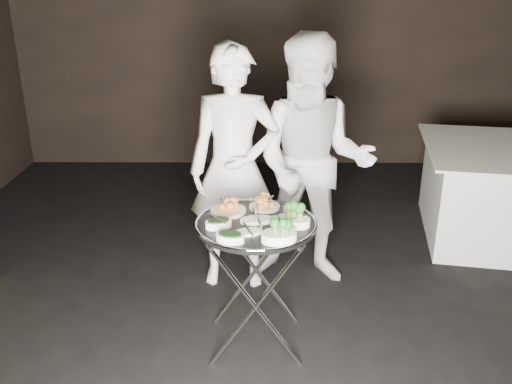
{
  "coord_description": "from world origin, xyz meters",
  "views": [
    {
      "loc": [
        -0.21,
        -2.88,
        2.11
      ],
      "look_at": [
        -0.22,
        0.08,
        0.95
      ],
      "focal_mm": 38.0,
      "sensor_mm": 36.0,
      "label": 1
    }
  ],
  "objects_px": {
    "tray_stand": "(256,279)",
    "waiter_left": "(234,170)",
    "serving_tray": "(256,224)",
    "dining_table": "(506,193)",
    "waiter_right": "(313,164)"
  },
  "relations": [
    {
      "from": "tray_stand",
      "to": "waiter_left",
      "type": "bearing_deg",
      "value": 101.28
    },
    {
      "from": "serving_tray",
      "to": "dining_table",
      "type": "bearing_deg",
      "value": 35.37
    },
    {
      "from": "serving_tray",
      "to": "tray_stand",
      "type": "bearing_deg",
      "value": 45.0
    },
    {
      "from": "dining_table",
      "to": "waiter_right",
      "type": "bearing_deg",
      "value": -158.13
    },
    {
      "from": "tray_stand",
      "to": "serving_tray",
      "type": "relative_size",
      "value": 1.15
    },
    {
      "from": "tray_stand",
      "to": "dining_table",
      "type": "xyz_separation_m",
      "value": [
        2.14,
        1.52,
        -0.05
      ]
    },
    {
      "from": "serving_tray",
      "to": "waiter_right",
      "type": "relative_size",
      "value": 0.39
    },
    {
      "from": "waiter_right",
      "to": "tray_stand",
      "type": "bearing_deg",
      "value": -104.61
    },
    {
      "from": "waiter_left",
      "to": "waiter_right",
      "type": "height_order",
      "value": "waiter_right"
    },
    {
      "from": "dining_table",
      "to": "waiter_left",
      "type": "bearing_deg",
      "value": -162.08
    },
    {
      "from": "tray_stand",
      "to": "serving_tray",
      "type": "bearing_deg",
      "value": -135.0
    },
    {
      "from": "waiter_left",
      "to": "dining_table",
      "type": "bearing_deg",
      "value": 18.65
    },
    {
      "from": "serving_tray",
      "to": "waiter_left",
      "type": "distance_m",
      "value": 0.79
    },
    {
      "from": "tray_stand",
      "to": "dining_table",
      "type": "distance_m",
      "value": 2.62
    },
    {
      "from": "tray_stand",
      "to": "waiter_left",
      "type": "height_order",
      "value": "waiter_left"
    }
  ]
}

